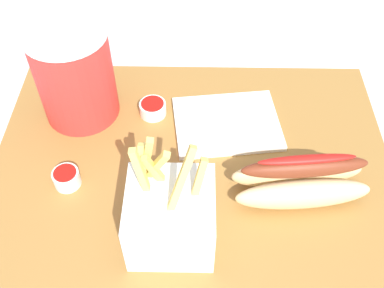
{
  "coord_description": "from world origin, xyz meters",
  "views": [
    {
      "loc": [
        -0.01,
        0.36,
        0.47
      ],
      "look_at": [
        0.0,
        0.0,
        0.05
      ],
      "focal_mm": 43.03,
      "sensor_mm": 36.0,
      "label": 1
    }
  ],
  "objects": [
    {
      "name": "soda_cup",
      "position": [
        0.15,
        -0.08,
        0.09
      ],
      "size": [
        0.1,
        0.1,
        0.21
      ],
      "color": "red",
      "rests_on": "food_tray"
    },
    {
      "name": "fries_basket",
      "position": [
        0.02,
        0.11,
        0.06
      ],
      "size": [
        0.09,
        0.09,
        0.14
      ],
      "color": "white",
      "rests_on": "food_tray"
    },
    {
      "name": "hot_dog_1",
      "position": [
        -0.12,
        0.05,
        0.05
      ],
      "size": [
        0.16,
        0.07,
        0.07
      ],
      "color": "#E5C689",
      "rests_on": "food_tray"
    },
    {
      "name": "ground_plane",
      "position": [
        0.0,
        0.0,
        -0.01
      ],
      "size": [
        2.4,
        2.4,
        0.02
      ],
      "primitive_type": "cube",
      "color": "silver"
    },
    {
      "name": "napkin_stack",
      "position": [
        -0.05,
        -0.06,
        0.02
      ],
      "size": [
        0.15,
        0.12,
        0.01
      ],
      "primitive_type": "cube",
      "rotation": [
        0.0,
        0.0,
        0.13
      ],
      "color": "white",
      "rests_on": "food_tray"
    },
    {
      "name": "ketchup_cup_2",
      "position": [
        0.05,
        -0.08,
        0.03
      ],
      "size": [
        0.04,
        0.04,
        0.02
      ],
      "color": "white",
      "rests_on": "food_tray"
    },
    {
      "name": "food_tray",
      "position": [
        0.0,
        0.0,
        0.01
      ],
      "size": [
        0.49,
        0.35,
        0.02
      ],
      "primitive_type": "cube",
      "color": "olive",
      "rests_on": "ground_plane"
    },
    {
      "name": "ketchup_cup_1",
      "position": [
        0.15,
        0.04,
        0.03
      ],
      "size": [
        0.03,
        0.03,
        0.02
      ],
      "color": "white",
      "rests_on": "food_tray"
    }
  ]
}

